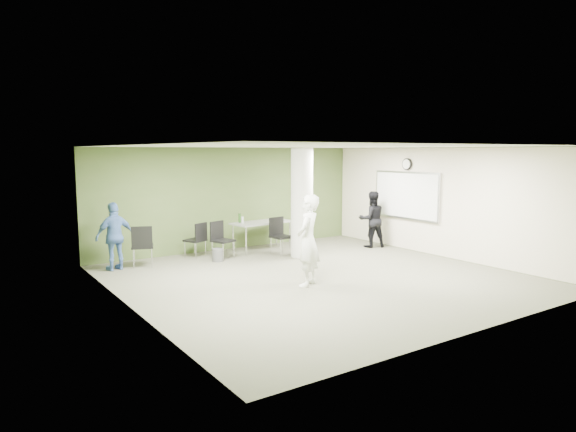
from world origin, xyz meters
TOP-DOWN VIEW (x-y plane):
  - floor at (0.00, 0.00)m, footprint 8.00×8.00m
  - ceiling at (0.00, 0.00)m, footprint 8.00×8.00m
  - wall_back at (0.00, 4.00)m, footprint 8.00×2.80m
  - wall_left at (-4.00, 0.00)m, footprint 0.02×8.00m
  - wall_right_cream at (4.00, 0.00)m, footprint 0.02×8.00m
  - column at (1.00, 2.00)m, footprint 0.56×0.56m
  - whiteboard at (3.92, 1.20)m, footprint 0.05×2.30m
  - wall_clock at (3.92, 1.20)m, footprint 0.06×0.32m
  - folding_table at (0.55, 3.28)m, footprint 1.75×0.93m
  - wastebasket at (-1.06, 2.68)m, footprint 0.27×0.27m
  - chair_back_left at (-2.80, 3.06)m, footprint 0.63×0.63m
  - chair_back_right at (-1.28, 3.37)m, footprint 0.59×0.59m
  - chair_table_left at (-0.83, 2.97)m, footprint 0.59×0.59m
  - chair_table_right at (0.69, 2.57)m, footprint 0.53×0.53m
  - woman_white at (-0.57, -0.42)m, footprint 0.81×0.75m
  - man_black at (3.40, 1.97)m, footprint 0.93×0.84m
  - man_blue at (-3.40, 3.14)m, footprint 0.97×0.54m

SIDE VIEW (x-z plane):
  - floor at x=0.00m, z-range 0.00..0.00m
  - wastebasket at x=-1.06m, z-range 0.00..0.32m
  - chair_back_right at x=-1.28m, z-range 0.07..0.98m
  - chair_table_left at x=-0.83m, z-range 0.08..1.02m
  - chair_table_right at x=0.69m, z-range 0.08..1.06m
  - chair_back_left at x=-2.80m, z-range 0.08..1.07m
  - folding_table at x=0.55m, z-range 0.22..1.27m
  - man_blue at x=-3.40m, z-range 0.00..1.56m
  - man_black at x=3.40m, z-range 0.00..1.59m
  - woman_white at x=-0.57m, z-range 0.00..1.85m
  - wall_back at x=0.00m, z-range 1.39..1.41m
  - wall_left at x=-4.00m, z-range 0.00..2.80m
  - wall_right_cream at x=4.00m, z-range 0.00..2.80m
  - column at x=1.00m, z-range 0.00..2.80m
  - whiteboard at x=3.92m, z-range 0.85..2.15m
  - wall_clock at x=3.92m, z-range 2.19..2.51m
  - ceiling at x=0.00m, z-range 2.80..2.80m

